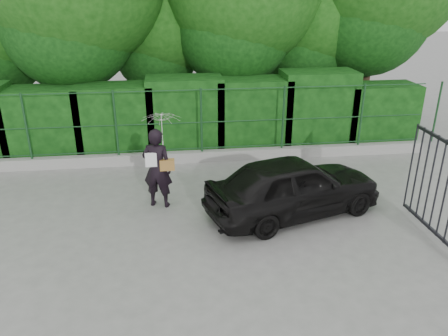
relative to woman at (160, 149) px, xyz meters
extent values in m
plane|color=gray|center=(0.70, -1.95, -1.34)|extent=(80.00, 80.00, 0.00)
cube|color=#9E9E99|center=(0.70, 2.55, -1.19)|extent=(14.00, 0.25, 0.30)
cylinder|color=#173E1D|center=(-3.50, 2.55, -0.14)|extent=(0.06, 0.06, 1.80)
cylinder|color=#173E1D|center=(-1.20, 2.55, -0.14)|extent=(0.06, 0.06, 1.80)
cylinder|color=#173E1D|center=(1.10, 2.55, -0.14)|extent=(0.06, 0.06, 1.80)
cylinder|color=#173E1D|center=(3.40, 2.55, -0.14)|extent=(0.06, 0.06, 1.80)
cylinder|color=#173E1D|center=(5.70, 2.55, -0.14)|extent=(0.06, 0.06, 1.80)
cylinder|color=#173E1D|center=(8.00, 2.55, -0.14)|extent=(0.06, 0.06, 1.80)
cylinder|color=#173E1D|center=(0.70, 2.55, -0.94)|extent=(13.60, 0.03, 0.03)
cylinder|color=#173E1D|center=(0.70, 2.55, -0.19)|extent=(13.60, 0.03, 0.03)
cylinder|color=#173E1D|center=(0.70, 2.55, 0.71)|extent=(13.60, 0.03, 0.03)
cube|color=black|center=(-3.30, 3.55, -0.33)|extent=(2.20, 1.20, 2.01)
cube|color=black|center=(-1.30, 3.55, -0.32)|extent=(2.20, 1.20, 2.04)
cube|color=black|center=(0.70, 3.55, -0.23)|extent=(2.20, 1.20, 2.21)
cube|color=black|center=(2.70, 3.55, -0.27)|extent=(2.20, 1.20, 2.12)
cube|color=black|center=(4.70, 3.55, -0.19)|extent=(2.20, 1.20, 2.30)
cube|color=black|center=(6.70, 3.55, -0.41)|extent=(2.20, 1.20, 1.85)
cylinder|color=black|center=(-4.80, 6.05, 0.54)|extent=(0.36, 0.36, 3.75)
cylinder|color=black|center=(-2.30, 5.25, 0.91)|extent=(0.36, 0.36, 4.50)
cylinder|color=black|center=(0.20, 6.55, 0.29)|extent=(0.36, 0.36, 3.25)
sphere|color=#14470F|center=(0.20, 6.55, 2.24)|extent=(3.90, 3.90, 3.90)
cylinder|color=black|center=(2.70, 5.55, 0.79)|extent=(0.36, 0.36, 4.25)
cylinder|color=black|center=(5.20, 6.25, 0.41)|extent=(0.36, 0.36, 3.50)
sphere|color=#14470F|center=(5.20, 6.25, 2.51)|extent=(4.20, 4.20, 4.20)
cylinder|color=black|center=(7.20, 5.85, 1.04)|extent=(0.36, 0.36, 4.75)
cube|color=black|center=(5.30, -2.00, -1.19)|extent=(0.05, 2.00, 0.06)
cube|color=black|center=(5.30, -2.00, 0.61)|extent=(0.05, 2.00, 0.06)
cylinder|color=black|center=(5.30, -2.20, -0.29)|extent=(0.04, 0.04, 1.90)
cylinder|color=black|center=(5.30, -1.95, -0.29)|extent=(0.04, 0.04, 1.90)
cylinder|color=black|center=(5.30, -1.70, -0.29)|extent=(0.04, 0.04, 1.90)
cylinder|color=black|center=(5.30, -1.45, -0.29)|extent=(0.04, 0.04, 1.90)
cylinder|color=black|center=(5.30, -1.20, -0.29)|extent=(0.04, 0.04, 1.90)
cylinder|color=black|center=(5.30, -0.95, -0.29)|extent=(0.04, 0.04, 1.90)
imported|color=black|center=(-0.08, -0.02, -0.43)|extent=(0.76, 0.61, 1.81)
imported|color=white|center=(0.07, 0.03, 0.43)|extent=(0.83, 0.85, 0.76)
cube|color=olive|center=(0.14, -0.10, -0.32)|extent=(0.32, 0.15, 0.24)
cube|color=white|center=(-0.20, -0.14, -0.18)|extent=(0.25, 0.02, 0.32)
imported|color=black|center=(2.81, -0.77, -0.68)|extent=(4.13, 2.62, 1.31)
camera|label=1|loc=(0.27, -8.98, 3.26)|focal=35.00mm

